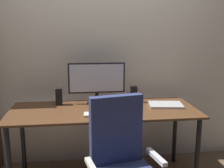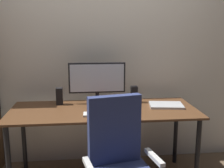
# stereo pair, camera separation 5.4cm
# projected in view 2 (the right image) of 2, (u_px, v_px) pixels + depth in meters

# --- Properties ---
(back_wall) EXTENTS (6.40, 0.10, 2.60)m
(back_wall) POSITION_uv_depth(u_px,v_px,m) (100.00, 46.00, 2.97)
(back_wall) COLOR silver
(back_wall) RESTS_ON ground
(desk) EXTENTS (1.77, 0.71, 0.74)m
(desk) POSITION_uv_depth(u_px,v_px,m) (104.00, 117.00, 2.59)
(desk) COLOR #56351E
(desk) RESTS_ON ground
(monitor) EXTENTS (0.57, 0.20, 0.42)m
(monitor) POSITION_uv_depth(u_px,v_px,m) (97.00, 80.00, 2.72)
(monitor) COLOR black
(monitor) RESTS_ON desk
(keyboard) EXTENTS (0.29, 0.12, 0.02)m
(keyboard) POSITION_uv_depth(u_px,v_px,m) (100.00, 114.00, 2.39)
(keyboard) COLOR silver
(keyboard) RESTS_ON desk
(mouse) EXTENTS (0.07, 0.10, 0.03)m
(mouse) POSITION_uv_depth(u_px,v_px,m) (121.00, 112.00, 2.42)
(mouse) COLOR black
(mouse) RESTS_ON desk
(coffee_mug) EXTENTS (0.10, 0.09, 0.09)m
(coffee_mug) POSITION_uv_depth(u_px,v_px,m) (103.00, 105.00, 2.54)
(coffee_mug) COLOR #B72D28
(coffee_mug) RESTS_ON desk
(laptop) EXTENTS (0.35, 0.27, 0.02)m
(laptop) POSITION_uv_depth(u_px,v_px,m) (166.00, 105.00, 2.66)
(laptop) COLOR #B7BABC
(laptop) RESTS_ON desk
(speaker_left) EXTENTS (0.06, 0.07, 0.17)m
(speaker_left) POSITION_uv_depth(u_px,v_px,m) (59.00, 96.00, 2.71)
(speaker_left) COLOR black
(speaker_left) RESTS_ON desk
(speaker_right) EXTENTS (0.06, 0.07, 0.17)m
(speaker_right) POSITION_uv_depth(u_px,v_px,m) (134.00, 94.00, 2.79)
(speaker_right) COLOR black
(speaker_right) RESTS_ON desk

